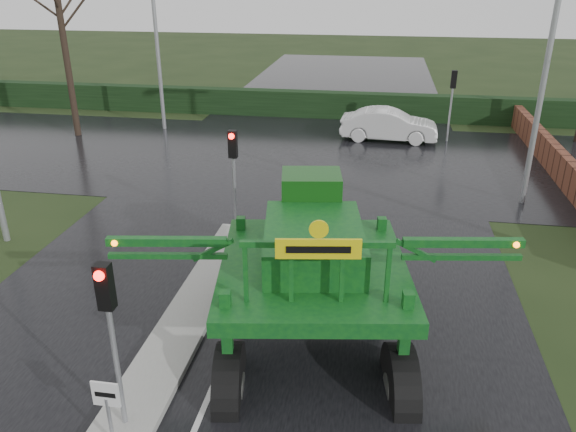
% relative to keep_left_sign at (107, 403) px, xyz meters
% --- Properties ---
extents(ground, '(140.00, 140.00, 0.00)m').
position_rel_keep_left_sign_xyz_m(ground, '(1.30, 1.50, -1.06)').
color(ground, black).
rests_on(ground, ground).
extents(road_main, '(14.00, 80.00, 0.02)m').
position_rel_keep_left_sign_xyz_m(road_main, '(1.30, 11.50, -1.05)').
color(road_main, black).
rests_on(road_main, ground).
extents(road_cross, '(80.00, 12.00, 0.02)m').
position_rel_keep_left_sign_xyz_m(road_cross, '(1.30, 17.50, -1.05)').
color(road_cross, black).
rests_on(road_cross, ground).
extents(median_island, '(1.20, 10.00, 0.16)m').
position_rel_keep_left_sign_xyz_m(median_island, '(0.00, 4.50, -0.97)').
color(median_island, gray).
rests_on(median_island, ground).
extents(hedge_row, '(44.00, 0.90, 1.50)m').
position_rel_keep_left_sign_xyz_m(hedge_row, '(1.30, 25.50, -0.31)').
color(hedge_row, black).
rests_on(hedge_row, ground).
extents(brick_wall, '(0.40, 20.00, 1.20)m').
position_rel_keep_left_sign_xyz_m(brick_wall, '(11.80, 17.50, -0.46)').
color(brick_wall, '#592D1E').
rests_on(brick_wall, ground).
extents(keep_left_sign, '(0.50, 0.07, 1.35)m').
position_rel_keep_left_sign_xyz_m(keep_left_sign, '(0.00, 0.00, 0.00)').
color(keep_left_sign, gray).
rests_on(keep_left_sign, ground).
extents(traffic_signal_near, '(0.26, 0.33, 3.52)m').
position_rel_keep_left_sign_xyz_m(traffic_signal_near, '(0.00, 0.49, 1.53)').
color(traffic_signal_near, gray).
rests_on(traffic_signal_near, ground).
extents(traffic_signal_mid, '(0.26, 0.33, 3.52)m').
position_rel_keep_left_sign_xyz_m(traffic_signal_mid, '(0.00, 8.99, 1.53)').
color(traffic_signal_mid, gray).
rests_on(traffic_signal_mid, ground).
extents(traffic_signal_far, '(0.26, 0.33, 3.52)m').
position_rel_keep_left_sign_xyz_m(traffic_signal_far, '(7.80, 21.51, 1.53)').
color(traffic_signal_far, gray).
rests_on(traffic_signal_far, ground).
extents(street_light_right, '(3.85, 0.30, 10.00)m').
position_rel_keep_left_sign_xyz_m(street_light_right, '(9.49, 13.50, 4.93)').
color(street_light_right, gray).
rests_on(street_light_right, ground).
extents(street_light_left_far, '(3.85, 0.30, 10.00)m').
position_rel_keep_left_sign_xyz_m(street_light_left_far, '(-6.89, 21.50, 4.93)').
color(street_light_left_far, gray).
rests_on(street_light_left_far, ground).
extents(crop_sprayer, '(8.69, 6.01, 4.90)m').
position_rel_keep_left_sign_xyz_m(crop_sprayer, '(1.62, 2.11, 1.26)').
color(crop_sprayer, black).
rests_on(crop_sprayer, ground).
extents(white_sedan, '(4.87, 1.89, 1.58)m').
position_rel_keep_left_sign_xyz_m(white_sedan, '(4.85, 21.16, -1.06)').
color(white_sedan, silver).
rests_on(white_sedan, ground).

